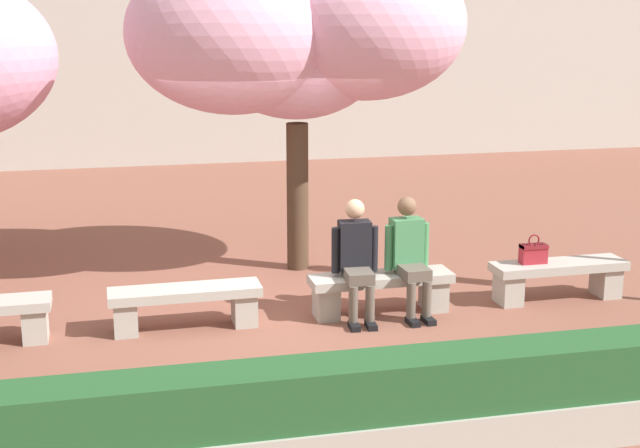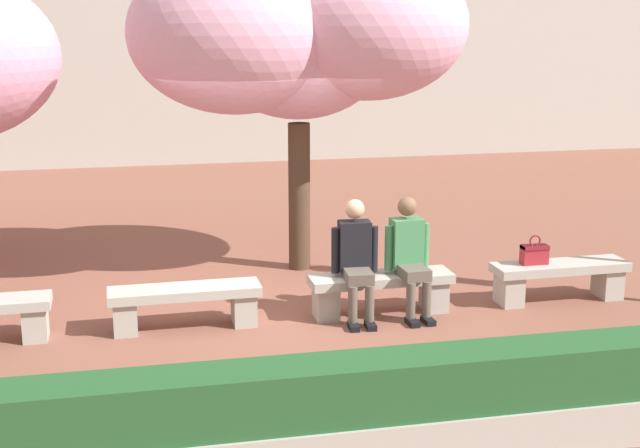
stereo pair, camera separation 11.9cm
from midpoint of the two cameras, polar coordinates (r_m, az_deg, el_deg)
The scene contains 9 objects.
ground_plane at distance 9.63m, azimuth -1.87°, elevation -6.19°, with size 100.00×100.00×0.00m, color brown.
stone_bench_near_west at distance 9.41m, azimuth -8.28°, elevation -4.91°, with size 1.58×0.44×0.45m.
stone_bench_center at distance 9.77m, azimuth 4.26°, elevation -4.10°, with size 1.58×0.44×0.45m.
stone_bench_near_east at distance 10.56m, azimuth 15.40°, elevation -3.21°, with size 1.58×0.44×0.45m.
person_seated_left at distance 9.53m, azimuth 2.68°, elevation -2.01°, with size 0.51×0.70×1.29m.
person_seated_right at distance 9.70m, azimuth 6.09°, elevation -1.80°, with size 0.51×0.70×1.29m.
handbag at distance 10.36m, azimuth 13.88°, elevation -1.81°, with size 0.30×0.15×0.34m.
cherry_tree_main at distance 10.91m, azimuth -1.14°, elevation 11.98°, with size 4.08×2.60×3.99m.
planter_hedge_foreground at distance 6.67m, azimuth 3.11°, elevation -11.96°, with size 11.03×0.50×0.80m.
Camera 2 is at (-1.57, -8.93, 3.27)m, focal length 50.00 mm.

